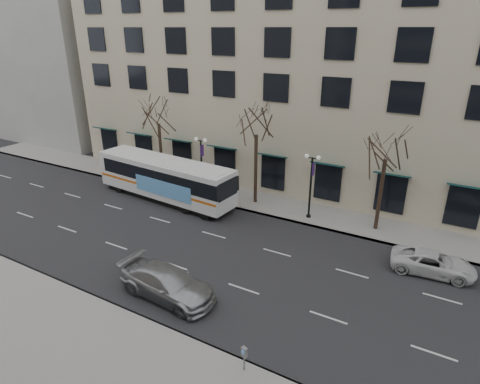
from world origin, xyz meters
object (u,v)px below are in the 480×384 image
Objects in this scene: pay_station at (244,354)px; lamp_post_left at (202,163)px; tree_far_mid at (256,123)px; white_pickup at (433,263)px; tree_far_left at (158,113)px; lamp_post_right at (311,184)px; city_bus at (166,178)px; tree_far_right at (387,146)px; silver_car at (167,283)px.

lamp_post_left is at bearing 149.05° from pay_station.
tree_far_mid reaches higher than white_pickup.
white_pickup is (19.18, -3.40, -2.27)m from lamp_post_left.
tree_far_left is 6.29m from lamp_post_left.
lamp_post_right is at bearing -6.83° from tree_far_mid.
city_bus is at bearing -156.94° from tree_far_mid.
white_pickup is at bearing -43.68° from tree_far_right.
silver_car is (-3.36, -13.12, -2.10)m from lamp_post_right.
tree_far_right is at bearing -0.00° from tree_far_mid.
city_bus is at bearing -170.00° from tree_far_right.
tree_far_mid is 0.63× the size of city_bus.
white_pickup is (14.19, -4.00, -6.23)m from tree_far_mid.
silver_car is (-8.36, -13.72, -5.58)m from tree_far_right.
silver_car is 4.82× the size of pay_station.
tree_far_mid is 1.77× the size of white_pickup.
silver_car is at bearing -63.18° from lamp_post_left.
tree_far_mid is 16.01m from white_pickup.
tree_far_left is 24.90m from pay_station.
silver_car is at bearing -46.17° from city_bus.
lamp_post_right is at bearing 120.17° from pay_station.
white_pickup is at bearing -9.39° from tree_far_left.
pay_station is at bearing -79.50° from lamp_post_right.
pay_station is at bearing -108.97° from silver_car.
tree_far_right is at bearing 102.43° from pay_station.
tree_far_left reaches higher than lamp_post_left.
tree_far_right is (20.00, 0.00, -0.28)m from tree_far_left.
lamp_post_right is at bearing -173.15° from tree_far_right.
city_bus is (-2.08, -2.41, -0.97)m from lamp_post_left.
silver_car is 1.20× the size of white_pickup.
tree_far_right is 15.40m from lamp_post_left.
tree_far_left reaches higher than lamp_post_right.
lamp_post_right is 1.08× the size of white_pickup.
lamp_post_left is 20.45m from pay_station.
lamp_post_left is (5.01, -0.60, -3.75)m from tree_far_left.
tree_far_right is 17.33m from pay_station.
tree_far_right is 1.39× the size of silver_car.
pay_station is (7.93, -16.33, -5.88)m from tree_far_mid.
lamp_post_left is 4.33× the size of pay_station.
tree_far_mid is 15.09m from silver_car.
white_pickup is (12.55, 9.72, -0.17)m from silver_car.
lamp_post_left is 0.39× the size of city_bus.
silver_car reaches higher than pay_station.
tree_far_left is at bearing 138.86° from city_bus.
lamp_post_left and lamp_post_right have the same top height.
city_bus is 21.33m from white_pickup.
tree_far_mid is at bearing 0.00° from tree_far_left.
city_bus is at bearing 158.06° from pay_station.
tree_far_left is 15.48m from lamp_post_right.
silver_car is (11.64, -13.72, -5.86)m from tree_far_left.
silver_car is at bearing 177.13° from pay_station.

